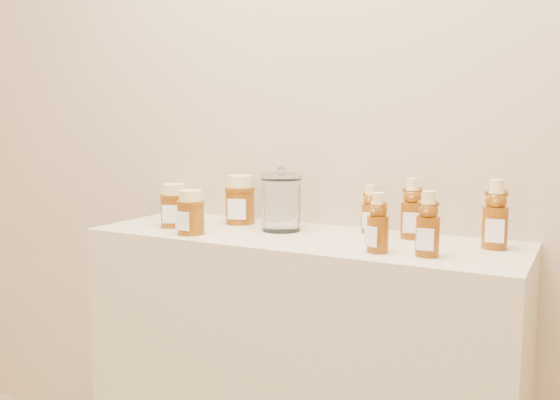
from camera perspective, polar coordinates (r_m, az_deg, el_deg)
The scene contains 11 objects.
wall_back at distance 1.80m, azimuth 4.82°, elevation 11.90°, with size 3.50×0.02×2.70m, color tan.
display_table at distance 1.78m, azimuth 1.82°, elevation -17.83°, with size 1.20×0.40×0.90m, color #BCAC8A.
bear_bottle_back_left at distance 1.69m, azimuth 8.69°, elevation -0.56°, with size 0.05×0.05×0.15m, color #662F08, non-canonical shape.
bear_bottle_back_mid at distance 1.62m, azimuth 12.59°, elevation -0.42°, with size 0.06×0.06×0.18m, color #662F08, non-canonical shape.
bear_bottle_back_right at distance 1.55m, azimuth 20.04°, elevation -0.89°, with size 0.07×0.07×0.19m, color #662F08, non-canonical shape.
bear_bottle_front_left at distance 1.43m, azimuth 9.42°, elevation -1.78°, with size 0.06×0.06×0.16m, color #662F08, non-canonical shape.
bear_bottle_front_right at distance 1.42m, azimuth 14.05°, elevation -1.83°, with size 0.06×0.06×0.17m, color #662F08, non-canonical shape.
honey_jar_left at distance 1.80m, azimuth -10.19°, elevation -0.52°, with size 0.08×0.08×0.13m, color #662F08, non-canonical shape.
honey_jar_back at distance 1.83m, azimuth -3.87°, elevation 0.05°, with size 0.09×0.09×0.15m, color #662F08, non-canonical shape.
honey_jar_front at distance 1.67m, azimuth -8.58°, elevation -1.17°, with size 0.08×0.08×0.12m, color #662F08, non-canonical shape.
glass_canister at distance 1.70m, azimuth 0.13°, elevation 0.04°, with size 0.12×0.12×0.18m, color white, non-canonical shape.
Camera 1 is at (0.71, 0.10, 1.21)m, focal length 38.00 mm.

